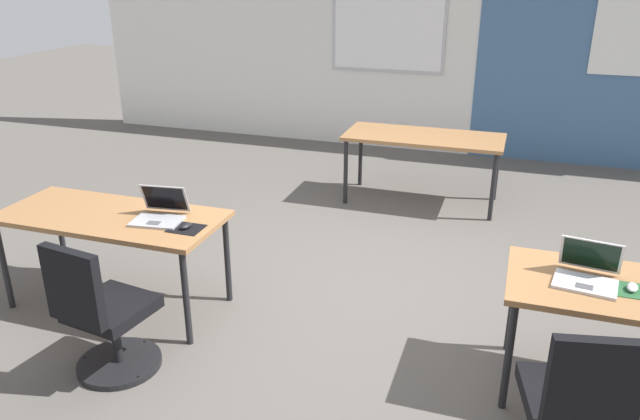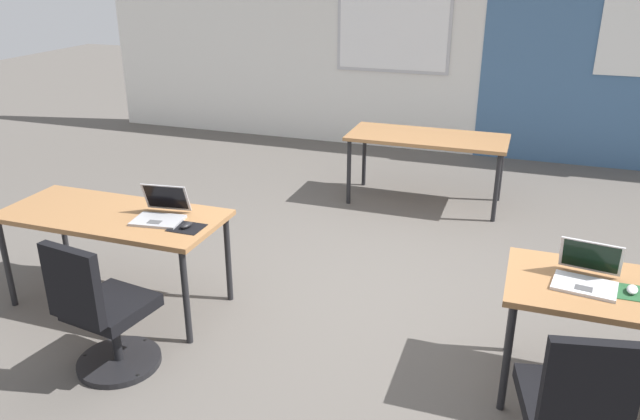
{
  "view_description": "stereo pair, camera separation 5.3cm",
  "coord_description": "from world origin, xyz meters",
  "px_view_note": "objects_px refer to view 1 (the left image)",
  "views": [
    {
      "loc": [
        0.92,
        -3.96,
        2.39
      ],
      "look_at": [
        -0.26,
        -0.4,
        0.86
      ],
      "focal_mm": 34.8,
      "sensor_mm": 36.0,
      "label": 1
    },
    {
      "loc": [
        0.97,
        -3.94,
        2.39
      ],
      "look_at": [
        -0.26,
        -0.4,
        0.86
      ],
      "focal_mm": 34.8,
      "sensor_mm": 36.0,
      "label": 2
    }
  ],
  "objects_px": {
    "laptop_near_left_inner": "(160,213)",
    "mouse_near_left_inner": "(186,226)",
    "desk_near_left": "(111,222)",
    "laptop_near_right_inner": "(587,273)",
    "chair_near_left_inner": "(104,320)",
    "desk_far_center": "(424,141)",
    "mouse_near_right_inner": "(632,287)",
    "chair_near_right_inner": "(572,415)"
  },
  "relations": [
    {
      "from": "laptop_near_left_inner",
      "to": "mouse_near_left_inner",
      "type": "relative_size",
      "value": 3.41
    },
    {
      "from": "desk_near_left",
      "to": "mouse_near_left_inner",
      "type": "height_order",
      "value": "mouse_near_left_inner"
    },
    {
      "from": "laptop_near_right_inner",
      "to": "mouse_near_left_inner",
      "type": "height_order",
      "value": "laptop_near_right_inner"
    },
    {
      "from": "mouse_near_left_inner",
      "to": "chair_near_left_inner",
      "type": "bearing_deg",
      "value": -106.62
    },
    {
      "from": "desk_far_center",
      "to": "mouse_near_right_inner",
      "type": "bearing_deg",
      "value": -60.51
    },
    {
      "from": "desk_near_left",
      "to": "laptop_near_left_inner",
      "type": "height_order",
      "value": "laptop_near_left_inner"
    },
    {
      "from": "laptop_near_left_inner",
      "to": "desk_far_center",
      "type": "bearing_deg",
      "value": 56.39
    },
    {
      "from": "desk_far_center",
      "to": "chair_near_left_inner",
      "type": "relative_size",
      "value": 1.74
    },
    {
      "from": "desk_near_left",
      "to": "chair_near_left_inner",
      "type": "distance_m",
      "value": 0.9
    },
    {
      "from": "laptop_near_right_inner",
      "to": "desk_near_left",
      "type": "bearing_deg",
      "value": -171.39
    },
    {
      "from": "desk_near_left",
      "to": "mouse_near_left_inner",
      "type": "distance_m",
      "value": 0.64
    },
    {
      "from": "laptop_near_right_inner",
      "to": "mouse_near_right_inner",
      "type": "xyz_separation_m",
      "value": [
        0.23,
        -0.04,
        -0.03
      ]
    },
    {
      "from": "desk_far_center",
      "to": "laptop_near_left_inner",
      "type": "distance_m",
      "value": 3.09
    },
    {
      "from": "laptop_near_left_inner",
      "to": "mouse_near_left_inner",
      "type": "bearing_deg",
      "value": -26.19
    },
    {
      "from": "laptop_near_right_inner",
      "to": "chair_near_right_inner",
      "type": "distance_m",
      "value": 0.85
    },
    {
      "from": "desk_near_left",
      "to": "mouse_near_left_inner",
      "type": "xyz_separation_m",
      "value": [
        0.64,
        -0.05,
        0.08
      ]
    },
    {
      "from": "mouse_near_left_inner",
      "to": "chair_near_left_inner",
      "type": "relative_size",
      "value": 0.12
    },
    {
      "from": "mouse_near_right_inner",
      "to": "laptop_near_left_inner",
      "type": "relative_size",
      "value": 0.29
    },
    {
      "from": "laptop_near_left_inner",
      "to": "chair_near_right_inner",
      "type": "bearing_deg",
      "value": -23.53
    },
    {
      "from": "mouse_near_right_inner",
      "to": "chair_near_right_inner",
      "type": "distance_m",
      "value": 0.85
    },
    {
      "from": "desk_far_center",
      "to": "chair_near_right_inner",
      "type": "distance_m",
      "value": 3.79
    },
    {
      "from": "desk_near_left",
      "to": "mouse_near_right_inner",
      "type": "bearing_deg",
      "value": -0.54
    },
    {
      "from": "desk_far_center",
      "to": "mouse_near_right_inner",
      "type": "relative_size",
      "value": 14.83
    },
    {
      "from": "desk_near_left",
      "to": "chair_near_right_inner",
      "type": "bearing_deg",
      "value": -13.63
    },
    {
      "from": "desk_near_left",
      "to": "laptop_near_left_inner",
      "type": "distance_m",
      "value": 0.4
    },
    {
      "from": "laptop_near_right_inner",
      "to": "laptop_near_left_inner",
      "type": "height_order",
      "value": "laptop_near_right_inner"
    },
    {
      "from": "desk_near_left",
      "to": "desk_far_center",
      "type": "bearing_deg",
      "value": 57.99
    },
    {
      "from": "desk_far_center",
      "to": "chair_near_right_inner",
      "type": "xyz_separation_m",
      "value": [
        1.32,
        -3.54,
        -0.28
      ]
    },
    {
      "from": "laptop_near_left_inner",
      "to": "chair_near_left_inner",
      "type": "bearing_deg",
      "value": -93.99
    },
    {
      "from": "desk_near_left",
      "to": "mouse_near_right_inner",
      "type": "xyz_separation_m",
      "value": [
        3.35,
        -0.03,
        0.08
      ]
    },
    {
      "from": "chair_near_right_inner",
      "to": "laptop_near_right_inner",
      "type": "bearing_deg",
      "value": -105.46
    },
    {
      "from": "desk_near_left",
      "to": "chair_near_left_inner",
      "type": "bearing_deg",
      "value": -59.43
    },
    {
      "from": "desk_near_left",
      "to": "laptop_near_left_inner",
      "type": "xyz_separation_m",
      "value": [
        0.39,
        0.03,
        0.11
      ]
    },
    {
      "from": "chair_near_right_inner",
      "to": "chair_near_left_inner",
      "type": "height_order",
      "value": "same"
    },
    {
      "from": "laptop_near_right_inner",
      "to": "laptop_near_left_inner",
      "type": "distance_m",
      "value": 2.73
    },
    {
      "from": "chair_near_right_inner",
      "to": "laptop_near_left_inner",
      "type": "height_order",
      "value": "laptop_near_left_inner"
    },
    {
      "from": "desk_far_center",
      "to": "laptop_near_left_inner",
      "type": "bearing_deg",
      "value": -116.19
    },
    {
      "from": "desk_far_center",
      "to": "laptop_near_right_inner",
      "type": "height_order",
      "value": "laptop_near_right_inner"
    },
    {
      "from": "desk_far_center",
      "to": "chair_near_left_inner",
      "type": "height_order",
      "value": "chair_near_left_inner"
    },
    {
      "from": "laptop_near_left_inner",
      "to": "chair_near_left_inner",
      "type": "distance_m",
      "value": 0.86
    },
    {
      "from": "mouse_near_left_inner",
      "to": "desk_far_center",
      "type": "bearing_deg",
      "value": 68.68
    },
    {
      "from": "chair_near_right_inner",
      "to": "mouse_near_left_inner",
      "type": "xyz_separation_m",
      "value": [
        -2.43,
        0.69,
        0.36
      ]
    }
  ]
}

